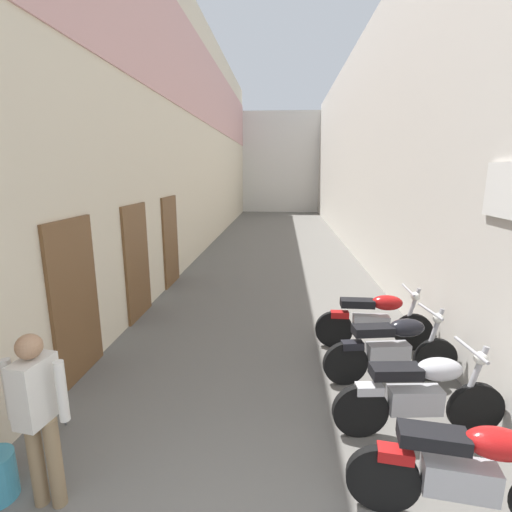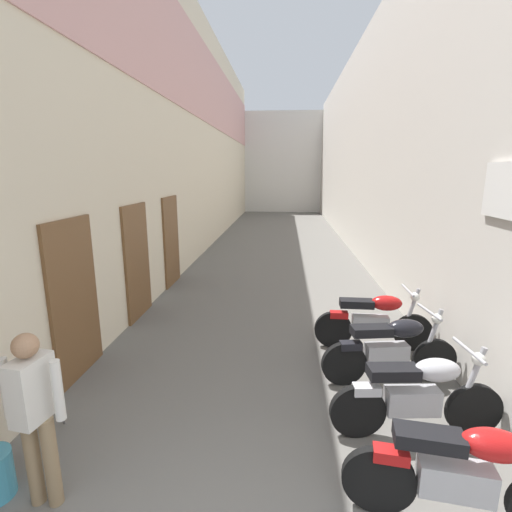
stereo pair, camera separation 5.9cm
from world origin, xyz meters
The scene contains 10 objects.
ground_plane centered at (0.00, 10.62, 0.00)m, with size 41.24×41.24×0.00m, color #66635E.
building_left centered at (-2.81, 12.56, 4.04)m, with size 0.45×25.24×8.01m.
building_right centered at (2.82, 12.62, 3.54)m, with size 0.45×25.24×7.08m.
building_far_end centered at (0.00, 26.24, 3.38)m, with size 8.24×2.00×6.75m, color silver.
motorcycle_nearest centered at (1.68, 1.39, 0.50)m, with size 1.84×0.58×1.04m.
motorcycle_second centered at (1.68, 2.45, 0.50)m, with size 1.85×0.58×1.04m.
motorcycle_third centered at (1.68, 3.50, 0.50)m, with size 1.84×0.58×1.04m.
motorcycle_fourth centered at (1.68, 4.50, 0.50)m, with size 1.85×0.58×1.04m.
pedestrian_by_doorway centered at (-1.77, 1.33, 0.92)m, with size 0.52×0.37×1.57m.
umbrella_leaning centered at (-2.22, 2.14, 0.68)m, with size 0.20×0.35×0.97m.
Camera 1 is at (0.19, -1.22, 2.80)m, focal length 26.30 mm.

